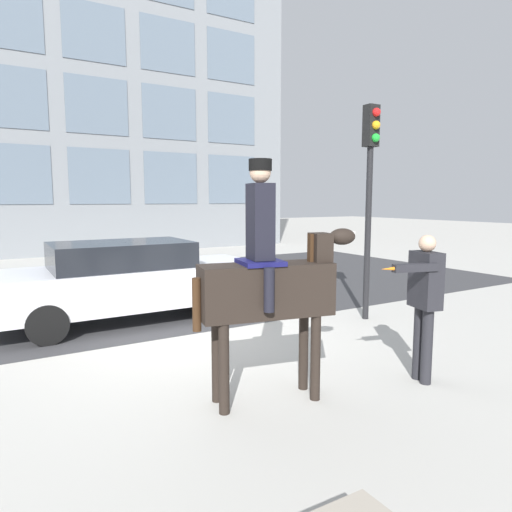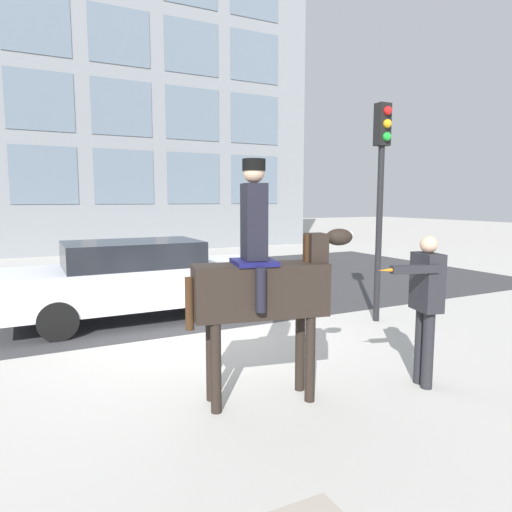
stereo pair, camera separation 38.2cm
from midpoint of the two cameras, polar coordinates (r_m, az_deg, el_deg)
ground_plane at (r=7.13m, az=-9.73°, el=-10.92°), size 80.00×80.00×0.00m
road_surface at (r=11.57m, az=-18.20°, el=-4.20°), size 20.33×8.50×0.01m
mounted_horse_lead at (r=4.86m, az=-0.59°, el=-3.25°), size 1.84×0.72×2.60m
pedestrian_bystander at (r=5.71m, az=18.52°, el=-4.81°), size 0.90×0.44×1.78m
street_car_near_lane at (r=8.61m, az=-17.01°, el=-2.82°), size 4.72×1.77×1.44m
traffic_light at (r=8.43m, az=12.81°, el=9.57°), size 0.24×0.29×3.84m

